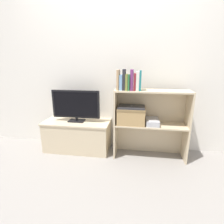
{
  "coord_description": "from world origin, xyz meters",
  "views": [
    {
      "loc": [
        0.34,
        -2.04,
        1.23
      ],
      "look_at": [
        0.0,
        0.15,
        0.6
      ],
      "focal_mm": 28.0,
      "sensor_mm": 36.0,
      "label": 1
    }
  ],
  "objects_px": {
    "book_teal": "(140,81)",
    "tv": "(76,105)",
    "book_forest": "(129,82)",
    "book_olive": "(127,82)",
    "storage_basket_left": "(131,115)",
    "laptop": "(131,107)",
    "magazine_stack": "(152,122)",
    "tv_stand": "(78,135)",
    "book_ivory": "(138,81)",
    "book_plum": "(132,80)",
    "book_maroon": "(135,82)",
    "book_tan": "(118,80)",
    "book_skyblue": "(121,82)",
    "book_charcoal": "(124,80)"
  },
  "relations": [
    {
      "from": "tv_stand",
      "to": "storage_basket_left",
      "type": "bearing_deg",
      "value": -4.52
    },
    {
      "from": "book_teal",
      "to": "book_skyblue",
      "type": "bearing_deg",
      "value": 180.0
    },
    {
      "from": "laptop",
      "to": "magazine_stack",
      "type": "xyz_separation_m",
      "value": [
        0.27,
        0.0,
        -0.19
      ]
    },
    {
      "from": "book_forest",
      "to": "book_ivory",
      "type": "bearing_deg",
      "value": 0.0
    },
    {
      "from": "book_ivory",
      "to": "book_teal",
      "type": "relative_size",
      "value": 0.95
    },
    {
      "from": "book_tan",
      "to": "book_teal",
      "type": "height_order",
      "value": "book_tan"
    },
    {
      "from": "book_forest",
      "to": "book_teal",
      "type": "distance_m",
      "value": 0.14
    },
    {
      "from": "book_tan",
      "to": "book_maroon",
      "type": "distance_m",
      "value": 0.2
    },
    {
      "from": "book_plum",
      "to": "magazine_stack",
      "type": "height_order",
      "value": "book_plum"
    },
    {
      "from": "book_olive",
      "to": "magazine_stack",
      "type": "xyz_separation_m",
      "value": [
        0.34,
        0.04,
        -0.5
      ]
    },
    {
      "from": "book_teal",
      "to": "magazine_stack",
      "type": "xyz_separation_m",
      "value": [
        0.18,
        0.04,
        -0.53
      ]
    },
    {
      "from": "book_olive",
      "to": "book_maroon",
      "type": "distance_m",
      "value": 0.1
    },
    {
      "from": "tv_stand",
      "to": "book_forest",
      "type": "height_order",
      "value": "book_forest"
    },
    {
      "from": "tv_stand",
      "to": "book_ivory",
      "type": "xyz_separation_m",
      "value": [
        0.83,
        -0.1,
        0.8
      ]
    },
    {
      "from": "storage_basket_left",
      "to": "tv_stand",
      "type": "bearing_deg",
      "value": 175.48
    },
    {
      "from": "book_olive",
      "to": "magazine_stack",
      "type": "distance_m",
      "value": 0.61
    },
    {
      "from": "book_plum",
      "to": "storage_basket_left",
      "type": "xyz_separation_m",
      "value": [
        0.0,
        0.04,
        -0.45
      ]
    },
    {
      "from": "book_charcoal",
      "to": "magazine_stack",
      "type": "bearing_deg",
      "value": 6.03
    },
    {
      "from": "book_forest",
      "to": "storage_basket_left",
      "type": "distance_m",
      "value": 0.42
    },
    {
      "from": "tv_stand",
      "to": "book_skyblue",
      "type": "relative_size",
      "value": 5.07
    },
    {
      "from": "book_tan",
      "to": "book_charcoal",
      "type": "bearing_deg",
      "value": 0.0
    },
    {
      "from": "book_tan",
      "to": "book_plum",
      "type": "distance_m",
      "value": 0.17
    },
    {
      "from": "tv_stand",
      "to": "book_skyblue",
      "type": "height_order",
      "value": "book_skyblue"
    },
    {
      "from": "book_teal",
      "to": "laptop",
      "type": "distance_m",
      "value": 0.35
    },
    {
      "from": "book_forest",
      "to": "book_plum",
      "type": "xyz_separation_m",
      "value": [
        0.03,
        0.0,
        0.03
      ]
    },
    {
      "from": "book_forest",
      "to": "book_olive",
      "type": "bearing_deg",
      "value": 180.0
    },
    {
      "from": "book_plum",
      "to": "storage_basket_left",
      "type": "distance_m",
      "value": 0.45
    },
    {
      "from": "tv_stand",
      "to": "book_ivory",
      "type": "distance_m",
      "value": 1.16
    },
    {
      "from": "book_teal",
      "to": "tv",
      "type": "bearing_deg",
      "value": 173.68
    },
    {
      "from": "book_plum",
      "to": "book_maroon",
      "type": "height_order",
      "value": "book_plum"
    },
    {
      "from": "book_plum",
      "to": "book_maroon",
      "type": "distance_m",
      "value": 0.04
    },
    {
      "from": "tv",
      "to": "book_plum",
      "type": "xyz_separation_m",
      "value": [
        0.76,
        -0.1,
        0.36
      ]
    },
    {
      "from": "tv_stand",
      "to": "book_teal",
      "type": "xyz_separation_m",
      "value": [
        0.86,
        -0.1,
        0.81
      ]
    },
    {
      "from": "book_plum",
      "to": "storage_basket_left",
      "type": "bearing_deg",
      "value": 82.42
    },
    {
      "from": "book_ivory",
      "to": "magazine_stack",
      "type": "bearing_deg",
      "value": 10.63
    },
    {
      "from": "book_forest",
      "to": "book_ivory",
      "type": "distance_m",
      "value": 0.1
    },
    {
      "from": "book_skyblue",
      "to": "book_plum",
      "type": "bearing_deg",
      "value": -0.0
    },
    {
      "from": "book_ivory",
      "to": "storage_basket_left",
      "type": "bearing_deg",
      "value": 150.59
    },
    {
      "from": "book_maroon",
      "to": "magazine_stack",
      "type": "distance_m",
      "value": 0.56
    },
    {
      "from": "book_forest",
      "to": "book_charcoal",
      "type": "bearing_deg",
      "value": 180.0
    },
    {
      "from": "book_ivory",
      "to": "storage_basket_left",
      "type": "height_order",
      "value": "book_ivory"
    },
    {
      "from": "book_skyblue",
      "to": "book_olive",
      "type": "xyz_separation_m",
      "value": [
        0.07,
        0.0,
        0.0
      ]
    },
    {
      "from": "book_tan",
      "to": "laptop",
      "type": "relative_size",
      "value": 0.72
    },
    {
      "from": "tv",
      "to": "book_forest",
      "type": "distance_m",
      "value": 0.81
    },
    {
      "from": "magazine_stack",
      "to": "book_skyblue",
      "type": "bearing_deg",
      "value": -174.51
    },
    {
      "from": "book_ivory",
      "to": "laptop",
      "type": "distance_m",
      "value": 0.34
    },
    {
      "from": "book_forest",
      "to": "book_plum",
      "type": "distance_m",
      "value": 0.04
    },
    {
      "from": "book_maroon",
      "to": "book_teal",
      "type": "xyz_separation_m",
      "value": [
        0.06,
        0.0,
        0.02
      ]
    },
    {
      "from": "book_skyblue",
      "to": "book_teal",
      "type": "relative_size",
      "value": 0.78
    },
    {
      "from": "storage_basket_left",
      "to": "laptop",
      "type": "distance_m",
      "value": 0.11
    }
  ]
}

